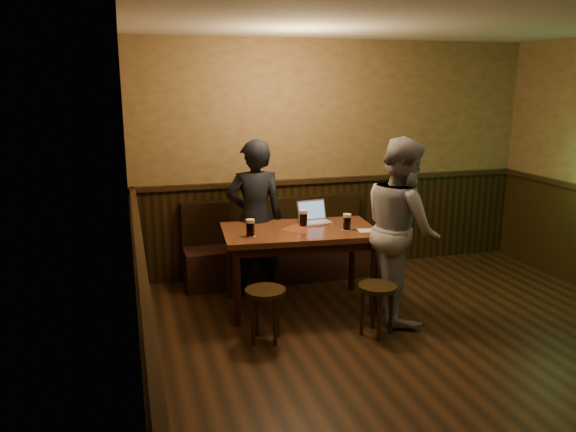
% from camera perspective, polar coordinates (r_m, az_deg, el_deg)
% --- Properties ---
extents(room, '(5.04, 6.04, 2.84)m').
position_cam_1_polar(room, '(4.57, 17.57, -1.18)').
color(room, black).
rests_on(room, ground).
extents(bench, '(2.20, 0.50, 0.95)m').
position_cam_1_polar(bench, '(6.72, -1.12, -3.81)').
color(bench, black).
rests_on(bench, ground).
extents(pub_table, '(1.64, 1.03, 0.84)m').
position_cam_1_polar(pub_table, '(5.78, 1.18, -2.40)').
color(pub_table, '#532A17').
rests_on(pub_table, ground).
extents(stool_left, '(0.48, 0.48, 0.50)m').
position_cam_1_polar(stool_left, '(5.11, -2.31, -8.50)').
color(stool_left, black).
rests_on(stool_left, ground).
extents(stool_right, '(0.43, 0.43, 0.49)m').
position_cam_1_polar(stool_right, '(5.29, 9.05, -7.94)').
color(stool_right, black).
rests_on(stool_right, ground).
extents(pint_left, '(0.11, 0.11, 0.17)m').
position_cam_1_polar(pint_left, '(5.47, -3.85, -1.20)').
color(pint_left, maroon).
rests_on(pint_left, pub_table).
extents(pint_mid, '(0.11, 0.11, 0.17)m').
position_cam_1_polar(pint_mid, '(5.84, 1.58, -0.23)').
color(pint_mid, maroon).
rests_on(pint_mid, pub_table).
extents(pint_right, '(0.11, 0.11, 0.17)m').
position_cam_1_polar(pint_right, '(5.73, 6.01, -0.59)').
color(pint_right, maroon).
rests_on(pint_right, pub_table).
extents(laptop, '(0.36, 0.30, 0.23)m').
position_cam_1_polar(laptop, '(6.01, 2.67, -0.10)').
color(laptop, silver).
rests_on(laptop, pub_table).
extents(menu, '(0.24, 0.19, 0.00)m').
position_cam_1_polar(menu, '(5.75, 8.21, -1.46)').
color(menu, silver).
rests_on(menu, pub_table).
extents(person_suit, '(0.66, 0.46, 1.73)m').
position_cam_1_polar(person_suit, '(6.10, -3.37, -0.25)').
color(person_suit, black).
rests_on(person_suit, ground).
extents(person_grey, '(0.79, 0.95, 1.80)m').
position_cam_1_polar(person_grey, '(5.62, 11.47, -1.28)').
color(person_grey, '#939399').
rests_on(person_grey, ground).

